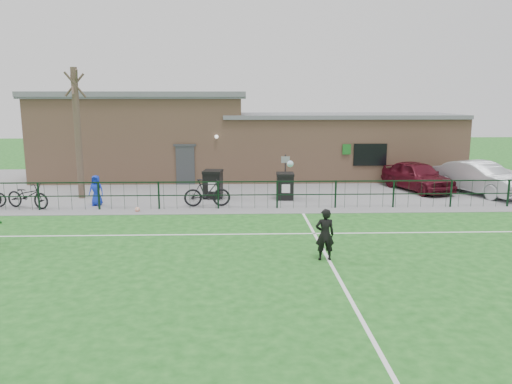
{
  "coord_description": "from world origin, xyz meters",
  "views": [
    {
      "loc": [
        -0.6,
        -12.72,
        4.71
      ],
      "look_at": [
        0.0,
        5.0,
        1.3
      ],
      "focal_mm": 35.0,
      "sensor_mm": 36.0,
      "label": 1
    }
  ],
  "objects_px": {
    "bare_tree": "(78,134)",
    "ball_ground": "(137,209)",
    "bicycle_c": "(28,195)",
    "spectator_child": "(96,190)",
    "sign_post": "(285,176)",
    "car_silver": "(480,178)",
    "wheelie_bin_right": "(285,187)",
    "car_maroon": "(417,176)",
    "wheelie_bin_left": "(213,185)",
    "bicycle_d": "(207,193)"
  },
  "relations": [
    {
      "from": "bicycle_c",
      "to": "wheelie_bin_left",
      "type": "bearing_deg",
      "value": -56.14
    },
    {
      "from": "sign_post",
      "to": "spectator_child",
      "type": "distance_m",
      "value": 8.6
    },
    {
      "from": "wheelie_bin_left",
      "to": "spectator_child",
      "type": "height_order",
      "value": "spectator_child"
    },
    {
      "from": "bare_tree",
      "to": "ball_ground",
      "type": "xyz_separation_m",
      "value": [
        3.17,
        -2.95,
        -2.89
      ]
    },
    {
      "from": "car_maroon",
      "to": "ball_ground",
      "type": "relative_size",
      "value": 20.6
    },
    {
      "from": "bare_tree",
      "to": "spectator_child",
      "type": "height_order",
      "value": "bare_tree"
    },
    {
      "from": "bare_tree",
      "to": "bicycle_d",
      "type": "relative_size",
      "value": 3.0
    },
    {
      "from": "wheelie_bin_right",
      "to": "ball_ground",
      "type": "xyz_separation_m",
      "value": [
        -6.34,
        -2.35,
        -0.48
      ]
    },
    {
      "from": "car_silver",
      "to": "bicycle_d",
      "type": "bearing_deg",
      "value": 168.15
    },
    {
      "from": "sign_post",
      "to": "spectator_child",
      "type": "height_order",
      "value": "sign_post"
    },
    {
      "from": "bicycle_d",
      "to": "bicycle_c",
      "type": "bearing_deg",
      "value": 87.64
    },
    {
      "from": "wheelie_bin_right",
      "to": "ball_ground",
      "type": "bearing_deg",
      "value": -157.85
    },
    {
      "from": "car_maroon",
      "to": "bicycle_d",
      "type": "xyz_separation_m",
      "value": [
        -10.39,
        -3.4,
        -0.14
      ]
    },
    {
      "from": "wheelie_bin_left",
      "to": "wheelie_bin_right",
      "type": "xyz_separation_m",
      "value": [
        3.35,
        -0.38,
        -0.04
      ]
    },
    {
      "from": "bicycle_d",
      "to": "spectator_child",
      "type": "relative_size",
      "value": 1.51
    },
    {
      "from": "bicycle_d",
      "to": "ball_ground",
      "type": "bearing_deg",
      "value": 104.58
    },
    {
      "from": "ball_ground",
      "to": "bare_tree",
      "type": "bearing_deg",
      "value": 137.07
    },
    {
      "from": "bare_tree",
      "to": "spectator_child",
      "type": "relative_size",
      "value": 4.52
    },
    {
      "from": "bare_tree",
      "to": "bicycle_d",
      "type": "bearing_deg",
      "value": -18.91
    },
    {
      "from": "wheelie_bin_right",
      "to": "sign_post",
      "type": "bearing_deg",
      "value": 85.91
    },
    {
      "from": "sign_post",
      "to": "spectator_child",
      "type": "relative_size",
      "value": 1.51
    },
    {
      "from": "bare_tree",
      "to": "spectator_child",
      "type": "distance_m",
      "value": 3.1
    },
    {
      "from": "bicycle_c",
      "to": "ball_ground",
      "type": "bearing_deg",
      "value": -79.75
    },
    {
      "from": "bicycle_c",
      "to": "spectator_child",
      "type": "relative_size",
      "value": 1.58
    },
    {
      "from": "wheelie_bin_right",
      "to": "car_silver",
      "type": "height_order",
      "value": "car_silver"
    },
    {
      "from": "wheelie_bin_right",
      "to": "spectator_child",
      "type": "xyz_separation_m",
      "value": [
        -8.34,
        -1.1,
        0.1
      ]
    },
    {
      "from": "sign_post",
      "to": "car_maroon",
      "type": "distance_m",
      "value": 6.94
    },
    {
      "from": "car_maroon",
      "to": "bicycle_c",
      "type": "bearing_deg",
      "value": 172.82
    },
    {
      "from": "car_maroon",
      "to": "wheelie_bin_left",
      "type": "bearing_deg",
      "value": 170.53
    },
    {
      "from": "bicycle_c",
      "to": "bicycle_d",
      "type": "distance_m",
      "value": 7.61
    },
    {
      "from": "sign_post",
      "to": "car_silver",
      "type": "relative_size",
      "value": 0.42
    },
    {
      "from": "wheelie_bin_right",
      "to": "sign_post",
      "type": "distance_m",
      "value": 0.79
    },
    {
      "from": "bare_tree",
      "to": "wheelie_bin_left",
      "type": "relative_size",
      "value": 4.92
    },
    {
      "from": "car_maroon",
      "to": "car_silver",
      "type": "bearing_deg",
      "value": -38.58
    },
    {
      "from": "bare_tree",
      "to": "ball_ground",
      "type": "relative_size",
      "value": 28.47
    },
    {
      "from": "sign_post",
      "to": "bicycle_d",
      "type": "bearing_deg",
      "value": -149.39
    },
    {
      "from": "bare_tree",
      "to": "spectator_child",
      "type": "bearing_deg",
      "value": -55.46
    },
    {
      "from": "wheelie_bin_right",
      "to": "bicycle_c",
      "type": "bearing_deg",
      "value": -170.36
    },
    {
      "from": "wheelie_bin_right",
      "to": "bicycle_c",
      "type": "xyz_separation_m",
      "value": [
        -11.11,
        -1.54,
        -0.02
      ]
    },
    {
      "from": "car_silver",
      "to": "wheelie_bin_left",
      "type": "bearing_deg",
      "value": 160.24
    },
    {
      "from": "bare_tree",
      "to": "wheelie_bin_right",
      "type": "bearing_deg",
      "value": -3.59
    },
    {
      "from": "spectator_child",
      "to": "ball_ground",
      "type": "height_order",
      "value": "spectator_child"
    },
    {
      "from": "ball_ground",
      "to": "car_maroon",
      "type": "bearing_deg",
      "value": 18.0
    },
    {
      "from": "bare_tree",
      "to": "bicycle_c",
      "type": "height_order",
      "value": "bare_tree"
    },
    {
      "from": "wheelie_bin_right",
      "to": "car_maroon",
      "type": "relative_size",
      "value": 0.26
    },
    {
      "from": "car_silver",
      "to": "ball_ground",
      "type": "height_order",
      "value": "car_silver"
    },
    {
      "from": "bare_tree",
      "to": "ball_ground",
      "type": "bearing_deg",
      "value": -42.93
    },
    {
      "from": "ball_ground",
      "to": "spectator_child",
      "type": "bearing_deg",
      "value": 147.92
    },
    {
      "from": "spectator_child",
      "to": "bicycle_d",
      "type": "bearing_deg",
      "value": 2.22
    },
    {
      "from": "bicycle_c",
      "to": "bicycle_d",
      "type": "height_order",
      "value": "bicycle_d"
    }
  ]
}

